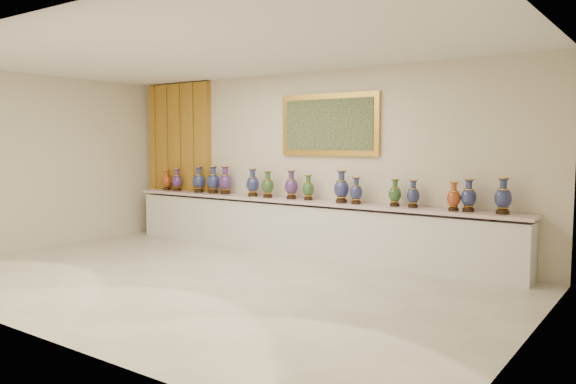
% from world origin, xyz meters
% --- Properties ---
extents(ground, '(8.00, 8.00, 0.00)m').
position_xyz_m(ground, '(0.00, 0.00, 0.00)').
color(ground, beige).
rests_on(ground, ground).
extents(room, '(8.00, 8.00, 8.00)m').
position_xyz_m(room, '(-2.48, 2.44, 1.60)').
color(room, beige).
rests_on(room, ground).
extents(counter, '(7.28, 0.48, 0.90)m').
position_xyz_m(counter, '(0.00, 2.27, 0.44)').
color(counter, white).
rests_on(counter, ground).
extents(vase_0, '(0.23, 0.23, 0.40)m').
position_xyz_m(vase_0, '(-3.23, 2.28, 1.08)').
color(vase_0, black).
rests_on(vase_0, counter).
extents(vase_1, '(0.26, 0.26, 0.44)m').
position_xyz_m(vase_1, '(-2.92, 2.25, 1.10)').
color(vase_1, black).
rests_on(vase_1, counter).
extents(vase_2, '(0.23, 0.23, 0.49)m').
position_xyz_m(vase_2, '(-2.33, 2.25, 1.12)').
color(vase_2, black).
rests_on(vase_2, counter).
extents(vase_3, '(0.27, 0.27, 0.51)m').
position_xyz_m(vase_3, '(-1.98, 2.28, 1.13)').
color(vase_3, black).
rests_on(vase_3, counter).
extents(vase_4, '(0.28, 0.28, 0.51)m').
position_xyz_m(vase_4, '(-1.69, 2.28, 1.13)').
color(vase_4, black).
rests_on(vase_4, counter).
extents(vase_5, '(0.24, 0.24, 0.49)m').
position_xyz_m(vase_5, '(-1.01, 2.23, 1.12)').
color(vase_5, black).
rests_on(vase_5, counter).
extents(vase_6, '(0.24, 0.24, 0.46)m').
position_xyz_m(vase_6, '(-0.67, 2.23, 1.10)').
color(vase_6, black).
rests_on(vase_6, counter).
extents(vase_7, '(0.25, 0.25, 0.48)m').
position_xyz_m(vase_7, '(-0.21, 2.27, 1.12)').
color(vase_7, black).
rests_on(vase_7, counter).
extents(vase_8, '(0.24, 0.24, 0.41)m').
position_xyz_m(vase_8, '(0.12, 2.28, 1.09)').
color(vase_8, black).
rests_on(vase_8, counter).
extents(vase_9, '(0.25, 0.25, 0.51)m').
position_xyz_m(vase_9, '(0.77, 2.23, 1.13)').
color(vase_9, black).
rests_on(vase_9, counter).
extents(vase_10, '(0.21, 0.21, 0.41)m').
position_xyz_m(vase_10, '(1.04, 2.22, 1.08)').
color(vase_10, black).
rests_on(vase_10, counter).
extents(vase_11, '(0.24, 0.24, 0.41)m').
position_xyz_m(vase_11, '(1.65, 2.28, 1.08)').
color(vase_11, black).
rests_on(vase_11, counter).
extents(vase_12, '(0.24, 0.24, 0.40)m').
position_xyz_m(vase_12, '(1.94, 2.28, 1.08)').
color(vase_12, black).
rests_on(vase_12, counter).
extents(vase_13, '(0.20, 0.20, 0.40)m').
position_xyz_m(vase_13, '(2.55, 2.22, 1.08)').
color(vase_13, black).
rests_on(vase_13, counter).
extents(vase_14, '(0.22, 0.22, 0.45)m').
position_xyz_m(vase_14, '(2.74, 2.26, 1.10)').
color(vase_14, black).
rests_on(vase_14, counter).
extents(vase_15, '(0.27, 0.27, 0.48)m').
position_xyz_m(vase_15, '(3.19, 2.27, 1.12)').
color(vase_15, black).
rests_on(vase_15, counter).
extents(label_card, '(0.10, 0.06, 0.00)m').
position_xyz_m(label_card, '(-0.91, 2.13, 0.90)').
color(label_card, white).
rests_on(label_card, counter).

